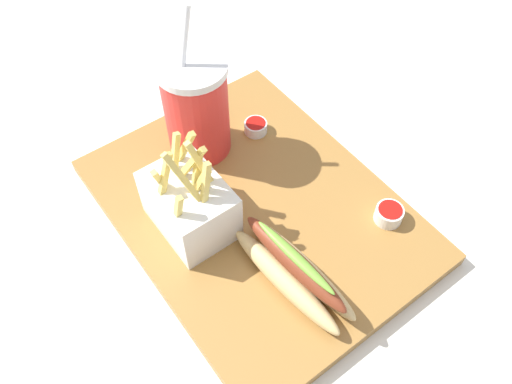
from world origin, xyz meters
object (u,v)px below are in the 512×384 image
soda_cup (194,109)px  hot_dog_1 (293,271)px  ketchup_cup_2 (389,214)px  fries_basket (190,204)px  ketchup_cup_1 (256,126)px

soda_cup → hot_dog_1: 0.25m
soda_cup → ketchup_cup_2: size_ratio=6.17×
soda_cup → hot_dog_1: (-0.24, 0.03, -0.05)m
hot_dog_1 → ketchup_cup_2: 0.15m
soda_cup → fries_basket: soda_cup is taller
soda_cup → ketchup_cup_1: 0.11m
soda_cup → fries_basket: 0.13m
ketchup_cup_2 → fries_basket: bearing=54.6°
ketchup_cup_1 → fries_basket: bearing=116.6°
hot_dog_1 → ketchup_cup_2: size_ratio=4.96×
hot_dog_1 → fries_basket: bearing=19.9°
fries_basket → ketchup_cup_1: bearing=-63.4°
ketchup_cup_1 → ketchup_cup_2: 0.23m
fries_basket → hot_dog_1: bearing=-160.1°
fries_basket → ketchup_cup_2: size_ratio=4.05×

